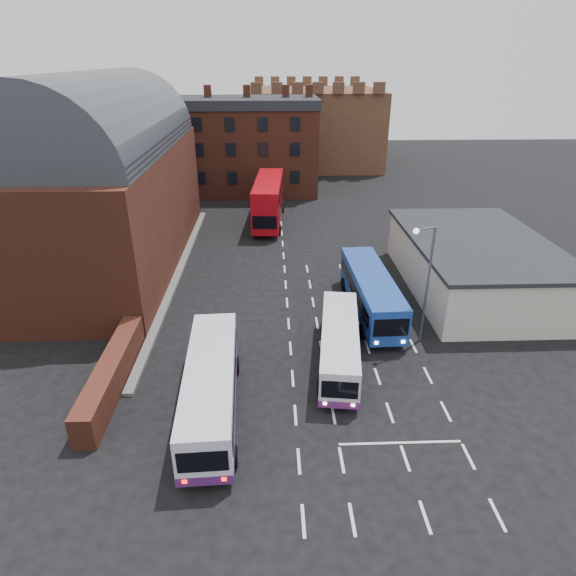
{
  "coord_description": "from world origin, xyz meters",
  "views": [
    {
      "loc": [
        -1.1,
        -20.6,
        17.0
      ],
      "look_at": [
        0.0,
        10.0,
        2.2
      ],
      "focal_mm": 30.0,
      "sensor_mm": 36.0,
      "label": 1
    }
  ],
  "objects_px": {
    "street_lamp": "(425,275)",
    "bus_white_inbound": "(339,342)",
    "bus_blue": "(371,290)",
    "bus_white_outbound": "(211,385)",
    "pedestrian_red": "(192,454)",
    "pedestrian_beige": "(200,419)",
    "bus_red_double": "(268,200)"
  },
  "relations": [
    {
      "from": "bus_blue",
      "to": "pedestrian_red",
      "type": "distance_m",
      "value": 18.14
    },
    {
      "from": "bus_white_outbound",
      "to": "pedestrian_red",
      "type": "distance_m",
      "value": 4.02
    },
    {
      "from": "bus_red_double",
      "to": "bus_white_inbound",
      "type": "bearing_deg",
      "value": 102.48
    },
    {
      "from": "bus_white_outbound",
      "to": "bus_white_inbound",
      "type": "xyz_separation_m",
      "value": [
        7.23,
        4.13,
        -0.21
      ]
    },
    {
      "from": "bus_blue",
      "to": "pedestrian_red",
      "type": "relative_size",
      "value": 6.37
    },
    {
      "from": "bus_white_inbound",
      "to": "bus_red_double",
      "type": "bearing_deg",
      "value": -73.82
    },
    {
      "from": "street_lamp",
      "to": "pedestrian_beige",
      "type": "distance_m",
      "value": 15.88
    },
    {
      "from": "bus_white_inbound",
      "to": "pedestrian_red",
      "type": "relative_size",
      "value": 5.51
    },
    {
      "from": "pedestrian_red",
      "to": "bus_white_inbound",
      "type": "bearing_deg",
      "value": -130.41
    },
    {
      "from": "street_lamp",
      "to": "bus_white_inbound",
      "type": "bearing_deg",
      "value": -156.97
    },
    {
      "from": "pedestrian_beige",
      "to": "pedestrian_red",
      "type": "bearing_deg",
      "value": 81.92
    },
    {
      "from": "bus_red_double",
      "to": "pedestrian_red",
      "type": "bearing_deg",
      "value": 88.24
    },
    {
      "from": "bus_white_outbound",
      "to": "bus_white_inbound",
      "type": "relative_size",
      "value": 1.13
    },
    {
      "from": "bus_white_inbound",
      "to": "pedestrian_red",
      "type": "bearing_deg",
      "value": 53.57
    },
    {
      "from": "bus_blue",
      "to": "street_lamp",
      "type": "height_order",
      "value": "street_lamp"
    },
    {
      "from": "bus_white_inbound",
      "to": "pedestrian_beige",
      "type": "height_order",
      "value": "bus_white_inbound"
    },
    {
      "from": "bus_red_double",
      "to": "pedestrian_red",
      "type": "relative_size",
      "value": 7.05
    },
    {
      "from": "bus_white_inbound",
      "to": "bus_red_double",
      "type": "distance_m",
      "value": 28.16
    },
    {
      "from": "bus_white_outbound",
      "to": "bus_white_inbound",
      "type": "bearing_deg",
      "value": 27.13
    },
    {
      "from": "street_lamp",
      "to": "pedestrian_beige",
      "type": "xyz_separation_m",
      "value": [
        -13.1,
        -8.06,
        -3.96
      ]
    },
    {
      "from": "bus_white_inbound",
      "to": "pedestrian_beige",
      "type": "xyz_separation_m",
      "value": [
        -7.63,
        -5.74,
        -0.65
      ]
    },
    {
      "from": "street_lamp",
      "to": "pedestrian_red",
      "type": "relative_size",
      "value": 4.58
    },
    {
      "from": "street_lamp",
      "to": "pedestrian_red",
      "type": "distance_m",
      "value": 17.23
    },
    {
      "from": "pedestrian_red",
      "to": "street_lamp",
      "type": "bearing_deg",
      "value": -138.39
    },
    {
      "from": "bus_white_outbound",
      "to": "pedestrian_red",
      "type": "height_order",
      "value": "bus_white_outbound"
    },
    {
      "from": "bus_white_outbound",
      "to": "bus_red_double",
      "type": "distance_m",
      "value": 32.1
    },
    {
      "from": "bus_white_inbound",
      "to": "bus_blue",
      "type": "xyz_separation_m",
      "value": [
        3.13,
        6.48,
        0.26
      ]
    },
    {
      "from": "bus_blue",
      "to": "pedestrian_beige",
      "type": "relative_size",
      "value": 6.38
    },
    {
      "from": "bus_blue",
      "to": "bus_white_inbound",
      "type": "bearing_deg",
      "value": 62.25
    },
    {
      "from": "bus_blue",
      "to": "pedestrian_beige",
      "type": "bearing_deg",
      "value": 46.68
    },
    {
      "from": "bus_white_inbound",
      "to": "bus_red_double",
      "type": "xyz_separation_m",
      "value": [
        -4.26,
        27.81,
        1.06
      ]
    },
    {
      "from": "street_lamp",
      "to": "bus_blue",
      "type": "bearing_deg",
      "value": 119.42
    }
  ]
}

